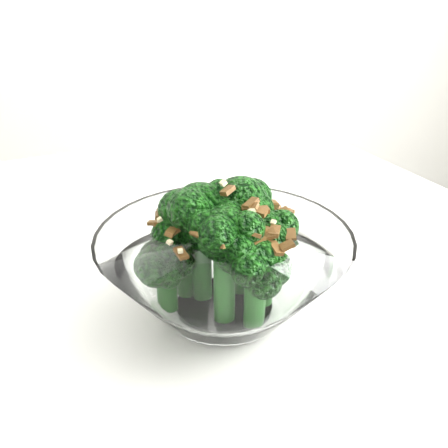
{
  "coord_description": "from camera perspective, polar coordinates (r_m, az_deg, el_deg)",
  "views": [
    {
      "loc": [
        0.32,
        -0.56,
        1.06
      ],
      "look_at": [
        0.32,
        -0.14,
        0.85
      ],
      "focal_mm": 40.0,
      "sensor_mm": 36.0,
      "label": 1
    }
  ],
  "objects": [
    {
      "name": "table",
      "position": [
        0.67,
        -17.78,
        -8.76
      ],
      "size": [
        1.42,
        1.22,
        0.75
      ],
      "color": "white",
      "rests_on": "ground"
    },
    {
      "name": "broccoli_dish",
      "position": [
        0.49,
        0.02,
        -4.67
      ],
      "size": [
        0.24,
        0.24,
        0.14
      ],
      "color": "white",
      "rests_on": "table"
    }
  ]
}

